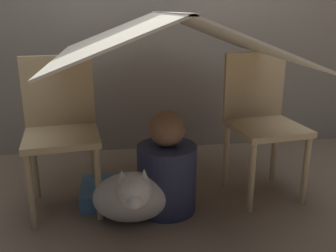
{
  "coord_description": "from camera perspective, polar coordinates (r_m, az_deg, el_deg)",
  "views": [
    {
      "loc": [
        -0.29,
        -1.94,
        1.13
      ],
      "look_at": [
        0.0,
        0.11,
        0.48
      ],
      "focal_mm": 40.0,
      "sensor_mm": 36.0,
      "label": 1
    }
  ],
  "objects": [
    {
      "name": "ground_plane",
      "position": [
        2.26,
        0.41,
        -12.61
      ],
      "size": [
        8.8,
        8.8,
        0.0
      ],
      "primitive_type": "plane",
      "color": "#7A6651"
    },
    {
      "name": "person_front",
      "position": [
        2.16,
        -0.19,
        -6.79
      ],
      "size": [
        0.34,
        0.34,
        0.6
      ],
      "color": "#2D3351",
      "rests_on": "ground_plane"
    },
    {
      "name": "chair_left",
      "position": [
        2.24,
        -16.01,
        0.12
      ],
      "size": [
        0.46,
        0.46,
        0.88
      ],
      "rotation": [
        0.0,
        0.0,
        0.12
      ],
      "color": "#D1B27F",
      "rests_on": "ground_plane"
    },
    {
      "name": "dog",
      "position": [
        2.07,
        -5.4,
        -10.51
      ],
      "size": [
        0.43,
        0.42,
        0.38
      ],
      "color": "silver",
      "rests_on": "ground_plane"
    },
    {
      "name": "floor_cushion",
      "position": [
        2.38,
        -7.89,
        -9.83
      ],
      "size": [
        0.43,
        0.34,
        0.1
      ],
      "color": "#4C7FB2",
      "rests_on": "ground_plane"
    },
    {
      "name": "sheet_canopy",
      "position": [
        2.08,
        0.0,
        13.7
      ],
      "size": [
        1.21,
        1.32,
        0.24
      ],
      "color": "silver"
    },
    {
      "name": "chair_right",
      "position": [
        2.39,
        14.03,
        1.34
      ],
      "size": [
        0.46,
        0.46,
        0.88
      ],
      "rotation": [
        0.0,
        0.0,
        0.13
      ],
      "color": "#D1B27F",
      "rests_on": "ground_plane"
    }
  ]
}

